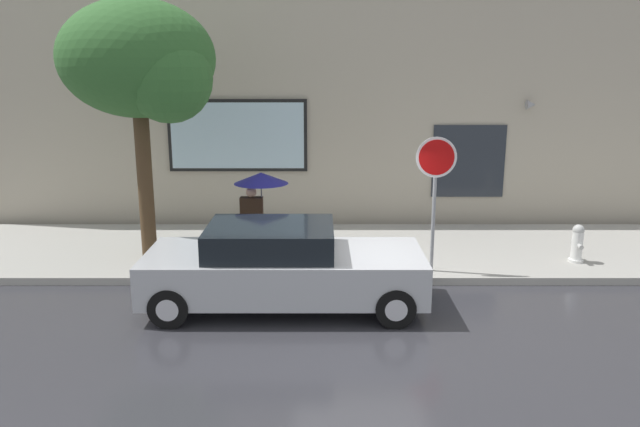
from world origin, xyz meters
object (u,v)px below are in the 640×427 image
object	(u,v)px
pedestrian_with_umbrella	(261,189)
street_tree	(146,64)
parked_car	(284,267)
fire_hydrant	(580,244)
stop_sign	(438,178)

from	to	relation	value
pedestrian_with_umbrella	street_tree	size ratio (longest dim) A/B	0.35
parked_car	fire_hydrant	distance (m)	6.15
street_tree	stop_sign	xyz separation A→B (m)	(5.55, -0.84, -2.06)
parked_car	stop_sign	xyz separation A→B (m)	(2.79, 1.41, 1.27)
pedestrian_with_umbrella	stop_sign	distance (m)	3.45
parked_car	pedestrian_with_umbrella	bearing A→B (deg)	105.63
pedestrian_with_umbrella	stop_sign	xyz separation A→B (m)	(3.37, -0.66, 0.35)
stop_sign	pedestrian_with_umbrella	bearing A→B (deg)	168.93
fire_hydrant	street_tree	size ratio (longest dim) A/B	0.15
parked_car	street_tree	xyz separation A→B (m)	(-2.75, 2.25, 3.33)
fire_hydrant	street_tree	world-z (taller)	street_tree
street_tree	stop_sign	bearing A→B (deg)	-8.58
parked_car	pedestrian_with_umbrella	world-z (taller)	pedestrian_with_umbrella
parked_car	stop_sign	distance (m)	3.38
fire_hydrant	parked_car	bearing A→B (deg)	-161.12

